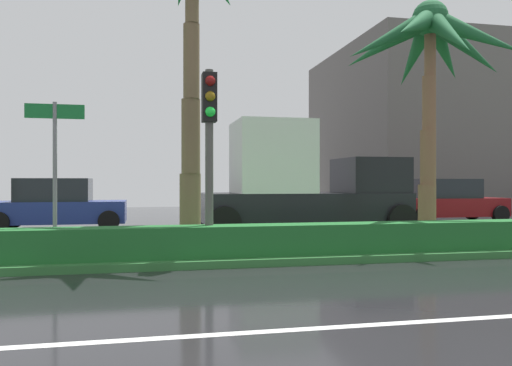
# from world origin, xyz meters

# --- Properties ---
(ground_plane) EXTENTS (90.00, 42.00, 0.10)m
(ground_plane) POSITION_xyz_m (0.00, 9.00, -0.05)
(ground_plane) COLOR black
(median_strip) EXTENTS (85.50, 4.00, 0.15)m
(median_strip) POSITION_xyz_m (0.00, 8.00, 0.07)
(median_strip) COLOR #2D6B33
(median_strip) RESTS_ON ground_plane
(median_hedge) EXTENTS (76.50, 0.70, 0.60)m
(median_hedge) POSITION_xyz_m (0.00, 6.60, 0.45)
(median_hedge) COLOR #1E6028
(median_hedge) RESTS_ON median_strip
(palm_tree_centre_right) EXTENTS (4.53, 4.41, 6.09)m
(palm_tree_centre_right) POSITION_xyz_m (9.56, 8.54, 4.98)
(palm_tree_centre_right) COLOR brown
(palm_tree_centre_right) RESTS_ON median_strip
(traffic_signal_median_right) EXTENTS (0.28, 0.43, 3.66)m
(traffic_signal_median_right) POSITION_xyz_m (3.69, 6.72, 2.67)
(traffic_signal_median_right) COLOR #4C4C47
(traffic_signal_median_right) RESTS_ON median_strip
(street_name_sign) EXTENTS (1.10, 0.08, 3.00)m
(street_name_sign) POSITION_xyz_m (0.74, 7.20, 2.08)
(street_name_sign) COLOR slate
(street_name_sign) RESTS_ON median_strip
(car_in_traffic_second) EXTENTS (4.30, 2.02, 1.72)m
(car_in_traffic_second) POSITION_xyz_m (-0.40, 14.73, 0.83)
(car_in_traffic_second) COLOR navy
(car_in_traffic_second) RESTS_ON ground_plane
(box_truck_lead) EXTENTS (6.40, 2.64, 3.46)m
(box_truck_lead) POSITION_xyz_m (7.26, 12.07, 1.55)
(box_truck_lead) COLOR black
(box_truck_lead) RESTS_ON ground_plane
(car_in_traffic_third) EXTENTS (4.30, 2.02, 1.72)m
(car_in_traffic_third) POSITION_xyz_m (14.30, 15.10, 0.83)
(car_in_traffic_third) COLOR maroon
(car_in_traffic_third) RESTS_ON ground_plane
(building_far_right) EXTENTS (19.33, 13.13, 10.16)m
(building_far_right) POSITION_xyz_m (24.40, 27.79, 5.08)
(building_far_right) COLOR #605B59
(building_far_right) RESTS_ON ground_plane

